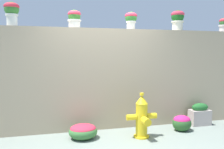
% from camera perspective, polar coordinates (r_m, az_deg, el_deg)
% --- Properties ---
extents(ground_plane, '(24.00, 24.00, 0.00)m').
position_cam_1_polar(ground_plane, '(4.19, 0.44, -17.00)').
color(ground_plane, gray).
extents(stone_wall, '(6.72, 0.35, 2.09)m').
position_cam_1_polar(stone_wall, '(4.94, -2.64, -1.08)').
color(stone_wall, tan).
rests_on(stone_wall, ground).
extents(potted_plant_1, '(0.28, 0.28, 0.45)m').
position_cam_1_polar(potted_plant_1, '(4.90, -23.33, 14.12)').
color(potted_plant_1, silver).
rests_on(potted_plant_1, stone_wall).
extents(potted_plant_2, '(0.27, 0.27, 0.37)m').
position_cam_1_polar(potted_plant_2, '(4.89, -9.19, 13.53)').
color(potted_plant_2, silver).
rests_on(potted_plant_2, stone_wall).
extents(potted_plant_3, '(0.26, 0.26, 0.37)m').
position_cam_1_polar(potted_plant_3, '(5.11, 4.67, 13.46)').
color(potted_plant_3, silver).
rests_on(potted_plant_3, stone_wall).
extents(potted_plant_4, '(0.29, 0.29, 0.46)m').
position_cam_1_polar(potted_plant_4, '(5.57, 15.75, 13.07)').
color(potted_plant_4, '#EAE2C6').
rests_on(potted_plant_4, stone_wall).
extents(potted_plant_5, '(0.25, 0.25, 0.35)m').
position_cam_1_polar(potted_plant_5, '(6.32, 25.74, 11.06)').
color(potted_plant_5, silver).
rests_on(potted_plant_5, stone_wall).
extents(fire_hydrant, '(0.59, 0.46, 0.85)m').
position_cam_1_polar(fire_hydrant, '(4.48, 7.32, -10.37)').
color(fire_hydrant, yellow).
rests_on(fire_hydrant, ground).
extents(flower_bush_left, '(0.53, 0.48, 0.28)m').
position_cam_1_polar(flower_bush_left, '(4.50, -7.08, -13.49)').
color(flower_bush_left, '#3B7338').
rests_on(flower_bush_left, ground).
extents(flower_bush_right, '(0.39, 0.35, 0.33)m').
position_cam_1_polar(flower_bush_right, '(5.09, 16.71, -11.13)').
color(flower_bush_right, '#2B5928').
rests_on(flower_bush_right, ground).
extents(planter_box, '(0.45, 0.25, 0.49)m').
position_cam_1_polar(planter_box, '(5.59, 20.66, -9.15)').
color(planter_box, '#B3A39C').
rests_on(planter_box, ground).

